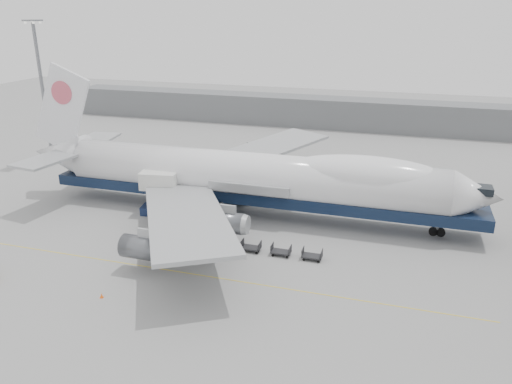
% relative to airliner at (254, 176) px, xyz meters
% --- Properties ---
extents(ground, '(260.00, 260.00, 0.00)m').
position_rel_airliner_xyz_m(ground, '(-0.64, -12.00, -5.62)').
color(ground, gray).
rests_on(ground, ground).
extents(apron_line, '(60.00, 0.15, 0.01)m').
position_rel_airliner_xyz_m(apron_line, '(-0.64, -18.00, -5.62)').
color(apron_line, gold).
rests_on(apron_line, ground).
extents(hangar, '(110.00, 8.00, 7.00)m').
position_rel_airliner_xyz_m(hangar, '(-10.64, 58.00, -2.12)').
color(hangar, slate).
rests_on(hangar, ground).
extents(floodlight_mast, '(2.40, 2.40, 25.43)m').
position_rel_airliner_xyz_m(floodlight_mast, '(-42.64, 12.00, 8.64)').
color(floodlight_mast, slate).
rests_on(floodlight_mast, ground).
extents(airliner, '(67.00, 55.30, 19.98)m').
position_rel_airliner_xyz_m(airliner, '(0.00, 0.00, 0.00)').
color(airliner, white).
rests_on(airliner, ground).
extents(catering_truck, '(5.76, 4.36, 6.19)m').
position_rel_airliner_xyz_m(catering_truck, '(-12.52, -3.57, -2.17)').
color(catering_truck, '#162243').
rests_on(catering_truck, ground).
extents(traffic_cone, '(0.35, 0.35, 0.51)m').
position_rel_airliner_xyz_m(traffic_cone, '(-8.26, -25.00, -5.38)').
color(traffic_cone, '#F5560C').
rests_on(traffic_cone, ground).
extents(dolly_0, '(2.30, 1.35, 1.30)m').
position_rel_airliner_xyz_m(dolly_0, '(-8.02, -10.93, -5.09)').
color(dolly_0, '#2D2D30').
rests_on(dolly_0, ground).
extents(dolly_1, '(2.30, 1.35, 1.30)m').
position_rel_airliner_xyz_m(dolly_1, '(-4.34, -10.93, -5.09)').
color(dolly_1, '#2D2D30').
rests_on(dolly_1, ground).
extents(dolly_2, '(2.30, 1.35, 1.30)m').
position_rel_airliner_xyz_m(dolly_2, '(-0.66, -10.93, -5.09)').
color(dolly_2, '#2D2D30').
rests_on(dolly_2, ground).
extents(dolly_3, '(2.30, 1.35, 1.30)m').
position_rel_airliner_xyz_m(dolly_3, '(3.02, -10.93, -5.09)').
color(dolly_3, '#2D2D30').
rests_on(dolly_3, ground).
extents(dolly_4, '(2.30, 1.35, 1.30)m').
position_rel_airliner_xyz_m(dolly_4, '(6.70, -10.93, -5.09)').
color(dolly_4, '#2D2D30').
rests_on(dolly_4, ground).
extents(dolly_5, '(2.30, 1.35, 1.30)m').
position_rel_airliner_xyz_m(dolly_5, '(10.38, -10.93, -5.09)').
color(dolly_5, '#2D2D30').
rests_on(dolly_5, ground).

